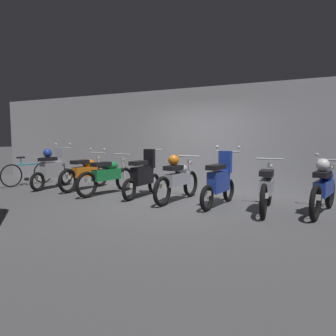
{
  "coord_description": "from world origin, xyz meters",
  "views": [
    {
      "loc": [
        3.26,
        -6.11,
        1.49
      ],
      "look_at": [
        -0.3,
        0.49,
        0.75
      ],
      "focal_mm": 34.24,
      "sensor_mm": 36.0,
      "label": 1
    }
  ],
  "objects_px": {
    "motorbike_slot_0": "(53,169)",
    "bicycle": "(28,173)",
    "motorbike_slot_1": "(86,172)",
    "motorbike_slot_2": "(107,175)",
    "motorbike_slot_3": "(143,176)",
    "motorbike_slot_6": "(267,187)",
    "motorbike_slot_7": "(324,187)",
    "motorbike_slot_5": "(219,181)",
    "motorbike_slot_4": "(178,179)"
  },
  "relations": [
    {
      "from": "motorbike_slot_0",
      "to": "motorbike_slot_1",
      "type": "distance_m",
      "value": 1.04
    },
    {
      "from": "motorbike_slot_2",
      "to": "bicycle",
      "type": "relative_size",
      "value": 1.13
    },
    {
      "from": "motorbike_slot_0",
      "to": "motorbike_slot_6",
      "type": "bearing_deg",
      "value": -0.17
    },
    {
      "from": "motorbike_slot_2",
      "to": "motorbike_slot_0",
      "type": "bearing_deg",
      "value": 179.17
    },
    {
      "from": "motorbike_slot_1",
      "to": "motorbike_slot_6",
      "type": "xyz_separation_m",
      "value": [
        5.03,
        -0.27,
        -0.0
      ]
    },
    {
      "from": "motorbike_slot_2",
      "to": "bicycle",
      "type": "xyz_separation_m",
      "value": [
        -3.17,
        0.08,
        -0.13
      ]
    },
    {
      "from": "motorbike_slot_3",
      "to": "motorbike_slot_7",
      "type": "distance_m",
      "value": 4.03
    },
    {
      "from": "motorbike_slot_0",
      "to": "motorbike_slot_5",
      "type": "bearing_deg",
      "value": 0.02
    },
    {
      "from": "motorbike_slot_2",
      "to": "motorbike_slot_6",
      "type": "relative_size",
      "value": 1.0
    },
    {
      "from": "motorbike_slot_5",
      "to": "bicycle",
      "type": "bearing_deg",
      "value": 179.55
    },
    {
      "from": "motorbike_slot_5",
      "to": "motorbike_slot_7",
      "type": "xyz_separation_m",
      "value": [
        2.01,
        0.23,
        0.0
      ]
    },
    {
      "from": "motorbike_slot_0",
      "to": "motorbike_slot_4",
      "type": "height_order",
      "value": "motorbike_slot_0"
    },
    {
      "from": "motorbike_slot_5",
      "to": "motorbike_slot_7",
      "type": "bearing_deg",
      "value": 6.65
    },
    {
      "from": "motorbike_slot_7",
      "to": "motorbike_slot_4",
      "type": "bearing_deg",
      "value": -175.81
    },
    {
      "from": "motorbike_slot_5",
      "to": "bicycle",
      "type": "relative_size",
      "value": 0.98
    },
    {
      "from": "motorbike_slot_0",
      "to": "motorbike_slot_5",
      "type": "relative_size",
      "value": 1.0
    },
    {
      "from": "motorbike_slot_1",
      "to": "motorbike_slot_7",
      "type": "xyz_separation_m",
      "value": [
        6.04,
        -0.02,
        0.04
      ]
    },
    {
      "from": "motorbike_slot_4",
      "to": "motorbike_slot_6",
      "type": "height_order",
      "value": "motorbike_slot_4"
    },
    {
      "from": "motorbike_slot_1",
      "to": "bicycle",
      "type": "distance_m",
      "value": 2.17
    },
    {
      "from": "motorbike_slot_1",
      "to": "motorbike_slot_2",
      "type": "xyz_separation_m",
      "value": [
        1.01,
        -0.29,
        -0.0
      ]
    },
    {
      "from": "motorbike_slot_0",
      "to": "motorbike_slot_6",
      "type": "relative_size",
      "value": 0.86
    },
    {
      "from": "motorbike_slot_0",
      "to": "motorbike_slot_7",
      "type": "xyz_separation_m",
      "value": [
        7.05,
        0.24,
        -0.04
      ]
    },
    {
      "from": "motorbike_slot_1",
      "to": "motorbike_slot_6",
      "type": "distance_m",
      "value": 5.04
    },
    {
      "from": "motorbike_slot_4",
      "to": "bicycle",
      "type": "xyz_separation_m",
      "value": [
        -5.18,
        0.04,
        -0.16
      ]
    },
    {
      "from": "bicycle",
      "to": "motorbike_slot_6",
      "type": "bearing_deg",
      "value": -0.54
    },
    {
      "from": "motorbike_slot_5",
      "to": "bicycle",
      "type": "xyz_separation_m",
      "value": [
        -6.18,
        0.05,
        -0.17
      ]
    },
    {
      "from": "motorbike_slot_3",
      "to": "motorbike_slot_4",
      "type": "distance_m",
      "value": 1.01
    },
    {
      "from": "motorbike_slot_2",
      "to": "motorbike_slot_4",
      "type": "relative_size",
      "value": 0.99
    },
    {
      "from": "motorbike_slot_0",
      "to": "motorbike_slot_2",
      "type": "xyz_separation_m",
      "value": [
        2.02,
        -0.03,
        -0.08
      ]
    },
    {
      "from": "motorbike_slot_4",
      "to": "motorbike_slot_5",
      "type": "bearing_deg",
      "value": -0.73
    },
    {
      "from": "motorbike_slot_0",
      "to": "bicycle",
      "type": "bearing_deg",
      "value": 177.5
    },
    {
      "from": "motorbike_slot_5",
      "to": "bicycle",
      "type": "distance_m",
      "value": 6.19
    },
    {
      "from": "motorbike_slot_3",
      "to": "motorbike_slot_7",
      "type": "xyz_separation_m",
      "value": [
        4.03,
        0.12,
        0.0
      ]
    },
    {
      "from": "motorbike_slot_2",
      "to": "motorbike_slot_5",
      "type": "bearing_deg",
      "value": 0.58
    },
    {
      "from": "motorbike_slot_0",
      "to": "bicycle",
      "type": "xyz_separation_m",
      "value": [
        -1.15,
        0.05,
        -0.21
      ]
    },
    {
      "from": "motorbike_slot_6",
      "to": "motorbike_slot_2",
      "type": "bearing_deg",
      "value": -179.83
    },
    {
      "from": "motorbike_slot_6",
      "to": "motorbike_slot_7",
      "type": "distance_m",
      "value": 1.04
    },
    {
      "from": "motorbike_slot_1",
      "to": "bicycle",
      "type": "relative_size",
      "value": 1.13
    },
    {
      "from": "motorbike_slot_2",
      "to": "motorbike_slot_6",
      "type": "bearing_deg",
      "value": 0.17
    },
    {
      "from": "motorbike_slot_1",
      "to": "motorbike_slot_3",
      "type": "relative_size",
      "value": 1.16
    },
    {
      "from": "motorbike_slot_0",
      "to": "motorbike_slot_3",
      "type": "relative_size",
      "value": 1.0
    },
    {
      "from": "motorbike_slot_3",
      "to": "motorbike_slot_0",
      "type": "bearing_deg",
      "value": -177.83
    },
    {
      "from": "motorbike_slot_3",
      "to": "motorbike_slot_6",
      "type": "distance_m",
      "value": 3.02
    },
    {
      "from": "motorbike_slot_0",
      "to": "motorbike_slot_3",
      "type": "xyz_separation_m",
      "value": [
        3.02,
        0.11,
        -0.04
      ]
    },
    {
      "from": "motorbike_slot_1",
      "to": "motorbike_slot_5",
      "type": "relative_size",
      "value": 1.16
    },
    {
      "from": "motorbike_slot_2",
      "to": "motorbike_slot_4",
      "type": "distance_m",
      "value": 2.01
    },
    {
      "from": "motorbike_slot_2",
      "to": "motorbike_slot_6",
      "type": "height_order",
      "value": "same"
    },
    {
      "from": "motorbike_slot_7",
      "to": "motorbike_slot_1",
      "type": "bearing_deg",
      "value": 179.81
    },
    {
      "from": "motorbike_slot_4",
      "to": "motorbike_slot_2",
      "type": "bearing_deg",
      "value": -178.76
    },
    {
      "from": "motorbike_slot_1",
      "to": "motorbike_slot_7",
      "type": "distance_m",
      "value": 6.04
    }
  ]
}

